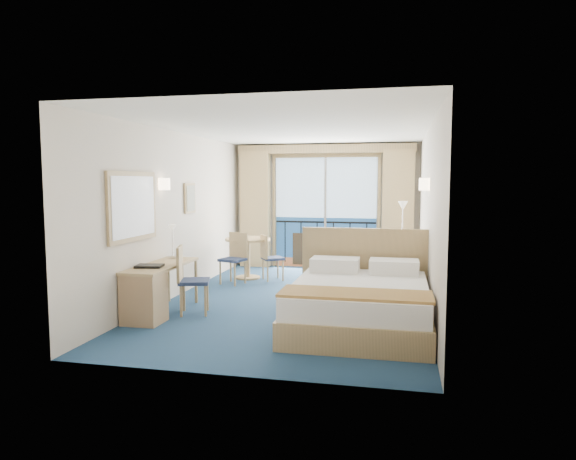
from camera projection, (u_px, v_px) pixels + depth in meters
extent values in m
plane|color=navy|center=(296.00, 300.00, 8.17)|extent=(6.50, 6.50, 0.00)
cube|color=beige|center=(326.00, 206.00, 11.21)|extent=(4.00, 0.02, 2.70)
cube|color=beige|center=(229.00, 239.00, 4.87)|extent=(4.00, 0.02, 2.70)
cube|color=beige|center=(177.00, 214.00, 8.47)|extent=(0.02, 6.50, 2.70)
cube|color=beige|center=(429.00, 218.00, 7.61)|extent=(0.02, 6.50, 2.70)
cube|color=white|center=(296.00, 128.00, 7.91)|extent=(4.00, 6.50, 0.02)
cube|color=navy|center=(325.00, 242.00, 11.25)|extent=(2.20, 0.02, 1.08)
cube|color=silver|center=(326.00, 187.00, 11.13)|extent=(2.20, 0.02, 1.32)
cube|color=#9A532F|center=(325.00, 263.00, 11.29)|extent=(2.20, 0.02, 0.20)
cube|color=black|center=(325.00, 222.00, 11.20)|extent=(2.20, 0.02, 0.04)
cube|color=tan|center=(326.00, 155.00, 11.06)|extent=(2.36, 0.03, 0.12)
cube|color=tan|center=(274.00, 212.00, 11.42)|extent=(0.06, 0.03, 2.40)
cube|color=tan|center=(379.00, 214.00, 10.93)|extent=(0.06, 0.03, 2.40)
cube|color=silver|center=(325.00, 213.00, 11.17)|extent=(0.05, 0.02, 2.40)
cube|color=#332517|center=(341.00, 250.00, 11.18)|extent=(0.35, 0.02, 0.70)
cube|color=#332517|center=(301.00, 249.00, 11.37)|extent=(0.35, 0.02, 0.70)
cube|color=#332517|center=(323.00, 254.00, 11.27)|extent=(0.30, 0.02, 0.45)
cube|color=black|center=(285.00, 242.00, 11.43)|extent=(0.02, 0.01, 0.90)
cube|color=black|center=(301.00, 242.00, 11.36)|extent=(0.02, 0.01, 0.90)
cube|color=black|center=(317.00, 242.00, 11.28)|extent=(0.03, 0.01, 0.90)
cube|color=black|center=(333.00, 243.00, 11.21)|extent=(0.03, 0.01, 0.90)
cube|color=black|center=(350.00, 243.00, 11.13)|extent=(0.02, 0.01, 0.90)
cube|color=black|center=(367.00, 244.00, 11.05)|extent=(0.02, 0.01, 0.90)
cube|color=tan|center=(255.00, 209.00, 11.36)|extent=(0.65, 0.22, 2.55)
cube|color=tan|center=(398.00, 211.00, 10.70)|extent=(0.65, 0.22, 2.55)
cube|color=tan|center=(325.00, 149.00, 10.94)|extent=(3.80, 0.25, 0.18)
cube|color=tan|center=(133.00, 206.00, 6.98)|extent=(0.04, 1.25, 0.95)
cube|color=silver|center=(134.00, 207.00, 6.98)|extent=(0.01, 1.12, 0.82)
cube|color=tan|center=(190.00, 198.00, 8.87)|extent=(0.03, 0.42, 0.52)
cube|color=gray|center=(191.00, 198.00, 8.87)|extent=(0.01, 0.34, 0.44)
cylinder|color=beige|center=(164.00, 184.00, 7.82)|extent=(0.18, 0.18, 0.18)
cylinder|color=beige|center=(425.00, 184.00, 7.44)|extent=(0.18, 0.18, 0.18)
cube|color=tan|center=(359.00, 317.00, 6.56)|extent=(1.75, 2.18, 0.33)
cube|color=white|center=(360.00, 294.00, 6.53)|extent=(1.68, 2.12, 0.27)
cube|color=#AD7843|center=(355.00, 294.00, 5.83)|extent=(1.72, 0.60, 0.03)
cube|color=white|center=(335.00, 265.00, 7.36)|extent=(0.68, 0.44, 0.20)
cube|color=white|center=(394.00, 267.00, 7.18)|extent=(0.68, 0.44, 0.20)
cube|color=tan|center=(366.00, 268.00, 7.63)|extent=(1.91, 0.07, 1.20)
cube|color=#A48257|center=(410.00, 285.00, 7.90)|extent=(0.45, 0.43, 0.59)
cube|color=beige|center=(408.00, 264.00, 7.84)|extent=(0.20, 0.18, 0.07)
imported|color=#424850|center=(390.00, 262.00, 9.68)|extent=(1.10, 1.11, 0.76)
cylinder|color=silver|center=(401.00, 276.00, 10.16)|extent=(0.21, 0.21, 0.03)
cylinder|color=silver|center=(402.00, 242.00, 10.09)|extent=(0.02, 0.02, 1.42)
cone|color=white|center=(403.00, 206.00, 10.03)|extent=(0.19, 0.19, 0.17)
cube|color=tan|center=(161.00, 266.00, 7.31)|extent=(0.52, 1.52, 0.04)
cube|color=#A48257|center=(144.00, 298.00, 6.84)|extent=(0.49, 0.45, 0.67)
cylinder|color=tan|center=(153.00, 287.00, 7.58)|extent=(0.05, 0.05, 0.67)
cylinder|color=tan|center=(182.00, 288.00, 7.48)|extent=(0.05, 0.05, 0.67)
cylinder|color=tan|center=(168.00, 280.00, 8.09)|extent=(0.05, 0.05, 0.67)
cylinder|color=tan|center=(196.00, 281.00, 7.99)|extent=(0.05, 0.05, 0.67)
cube|color=#202B4B|center=(194.00, 281.00, 7.31)|extent=(0.52, 0.52, 0.05)
cube|color=tan|center=(180.00, 264.00, 7.27)|extent=(0.16, 0.41, 0.50)
cylinder|color=tan|center=(205.00, 301.00, 7.18)|extent=(0.04, 0.04, 0.45)
cylinder|color=tan|center=(207.00, 295.00, 7.52)|extent=(0.04, 0.04, 0.45)
cylinder|color=tan|center=(181.00, 301.00, 7.15)|extent=(0.04, 0.04, 0.45)
cylinder|color=tan|center=(184.00, 296.00, 7.49)|extent=(0.04, 0.04, 0.45)
cube|color=black|center=(149.00, 266.00, 7.07)|extent=(0.40, 0.33, 0.03)
cylinder|color=silver|center=(173.00, 256.00, 7.90)|extent=(0.13, 0.13, 0.02)
cylinder|color=silver|center=(172.00, 243.00, 7.88)|extent=(0.02, 0.02, 0.44)
cone|color=white|center=(172.00, 228.00, 7.86)|extent=(0.12, 0.12, 0.11)
cylinder|color=tan|center=(248.00, 239.00, 9.97)|extent=(0.88, 0.88, 0.04)
cylinder|color=tan|center=(248.00, 259.00, 10.00)|extent=(0.09, 0.09, 0.77)
cylinder|color=tan|center=(248.00, 277.00, 10.04)|extent=(0.48, 0.48, 0.03)
cube|color=#202B4B|center=(273.00, 258.00, 9.82)|extent=(0.52, 0.52, 0.04)
cube|color=tan|center=(264.00, 247.00, 9.74)|extent=(0.23, 0.34, 0.45)
cylinder|color=tan|center=(283.00, 270.00, 9.75)|extent=(0.03, 0.03, 0.40)
cylinder|color=tan|center=(278.00, 268.00, 10.04)|extent=(0.03, 0.03, 0.40)
cylinder|color=tan|center=(268.00, 271.00, 9.65)|extent=(0.03, 0.03, 0.40)
cylinder|color=tan|center=(263.00, 269.00, 9.94)|extent=(0.03, 0.03, 0.40)
cube|color=#202B4B|center=(233.00, 260.00, 9.45)|extent=(0.50, 0.50, 0.05)
cube|color=tan|center=(238.00, 245.00, 9.59)|extent=(0.40, 0.16, 0.48)
cylinder|color=tan|center=(220.00, 273.00, 9.41)|extent=(0.03, 0.03, 0.43)
cylinder|color=tan|center=(235.00, 274.00, 9.25)|extent=(0.03, 0.03, 0.43)
cylinder|color=tan|center=(231.00, 270.00, 9.69)|extent=(0.03, 0.03, 0.43)
cylinder|color=tan|center=(245.00, 272.00, 9.53)|extent=(0.03, 0.03, 0.43)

